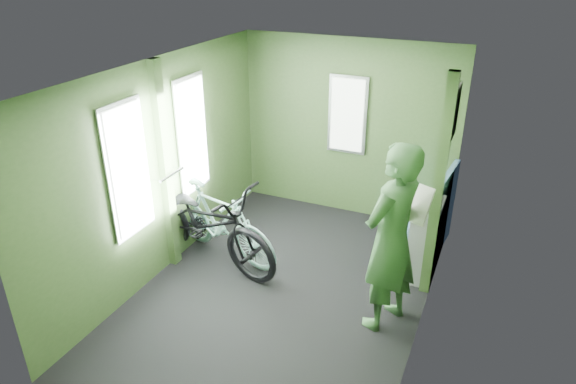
% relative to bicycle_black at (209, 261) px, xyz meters
% --- Properties ---
extents(room, '(4.00, 4.02, 2.31)m').
position_rel_bicycle_black_xyz_m(room, '(0.98, -0.12, 1.44)').
color(room, black).
rests_on(room, ground).
extents(bicycle_black, '(2.09, 1.23, 1.09)m').
position_rel_bicycle_black_xyz_m(bicycle_black, '(0.00, 0.00, 0.00)').
color(bicycle_black, black).
rests_on(bicycle_black, ground).
extents(bicycle_mint, '(1.69, 0.99, 1.02)m').
position_rel_bicycle_black_xyz_m(bicycle_mint, '(0.10, 0.13, 0.00)').
color(bicycle_mint, '#95D2C9').
rests_on(bicycle_mint, ground).
extents(passenger, '(0.67, 0.80, 1.82)m').
position_rel_bicycle_black_xyz_m(passenger, '(2.08, -0.21, 0.91)').
color(passenger, '#345D32').
rests_on(passenger, ground).
extents(waste_box, '(0.27, 0.38, 0.93)m').
position_rel_bicycle_black_xyz_m(waste_box, '(2.27, 0.64, 0.47)').
color(waste_box, gray).
rests_on(waste_box, ground).
extents(bench_seat, '(0.62, 0.99, 1.00)m').
position_rel_bicycle_black_xyz_m(bench_seat, '(2.16, 1.29, 0.29)').
color(bench_seat, '#314C68').
rests_on(bench_seat, ground).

